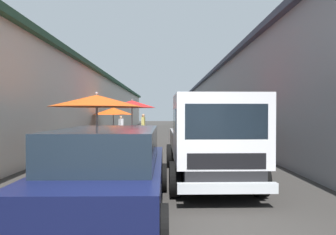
# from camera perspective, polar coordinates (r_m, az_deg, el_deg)

# --- Properties ---
(ground) EXTENTS (90.00, 90.00, 0.00)m
(ground) POSITION_cam_1_polar(r_m,az_deg,el_deg) (16.22, -1.48, -5.16)
(ground) COLOR #33302D
(building_left_whitewash) EXTENTS (49.80, 7.50, 4.47)m
(building_left_whitewash) POSITION_cam_1_polar(r_m,az_deg,el_deg) (19.97, -23.39, 2.34)
(building_left_whitewash) COLOR beige
(building_left_whitewash) RESTS_ON ground
(building_right_concrete) EXTENTS (49.80, 7.50, 5.01)m
(building_right_concrete) POSITION_cam_1_polar(r_m,az_deg,el_deg) (19.76, 20.95, 3.16)
(building_right_concrete) COLOR gray
(building_right_concrete) RESTS_ON ground
(fruit_stall_near_left) EXTENTS (2.53, 2.53, 2.29)m
(fruit_stall_near_left) POSITION_cam_1_polar(r_m,az_deg,el_deg) (7.72, -14.78, 1.08)
(fruit_stall_near_left) COLOR #9E9EA3
(fruit_stall_near_left) RESTS_ON ground
(fruit_stall_near_right) EXTENTS (2.44, 2.44, 2.45)m
(fruit_stall_near_right) POSITION_cam_1_polar(r_m,az_deg,el_deg) (14.10, -7.51, 1.39)
(fruit_stall_near_right) COLOR #9E9EA3
(fruit_stall_near_right) RESTS_ON ground
(fruit_stall_mid_lane) EXTENTS (2.40, 2.40, 2.13)m
(fruit_stall_mid_lane) POSITION_cam_1_polar(r_m,az_deg,el_deg) (16.45, -11.52, 0.70)
(fruit_stall_mid_lane) COLOR #9E9EA3
(fruit_stall_mid_lane) RESTS_ON ground
(fruit_stall_far_left) EXTENTS (2.13, 2.13, 2.41)m
(fruit_stall_far_left) POSITION_cam_1_polar(r_m,az_deg,el_deg) (9.56, 9.26, 1.61)
(fruit_stall_far_left) COLOR #9E9EA3
(fruit_stall_far_left) RESTS_ON ground
(hatchback_car) EXTENTS (3.92, 1.94, 1.45)m
(hatchback_car) POSITION_cam_1_polar(r_m,az_deg,el_deg) (4.73, -12.04, -10.88)
(hatchback_car) COLOR #0F1438
(hatchback_car) RESTS_ON ground
(delivery_truck) EXTENTS (4.94, 2.03, 2.08)m
(delivery_truck) POSITION_cam_1_polar(r_m,az_deg,el_deg) (6.30, 9.14, -5.15)
(delivery_truck) COLOR black
(delivery_truck) RESTS_ON ground
(vendor_by_crates) EXTENTS (0.52, 0.41, 1.53)m
(vendor_by_crates) POSITION_cam_1_polar(r_m,az_deg,el_deg) (19.74, -9.87, -1.57)
(vendor_by_crates) COLOR #232328
(vendor_by_crates) RESTS_ON ground
(vendor_in_shade) EXTENTS (0.66, 0.23, 1.67)m
(vendor_in_shade) POSITION_cam_1_polar(r_m,az_deg,el_deg) (19.31, -5.22, -1.32)
(vendor_in_shade) COLOR #232328
(vendor_in_shade) RESTS_ON ground
(plastic_stool) EXTENTS (0.30, 0.30, 0.43)m
(plastic_stool) POSITION_cam_1_polar(r_m,az_deg,el_deg) (9.82, -19.87, -7.23)
(plastic_stool) COLOR red
(plastic_stool) RESTS_ON ground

